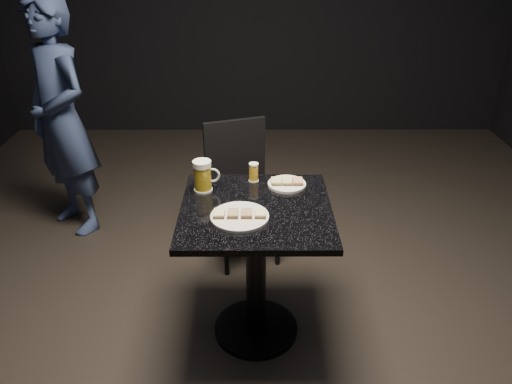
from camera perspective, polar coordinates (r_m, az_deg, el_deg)
floor at (r=2.75m, az=0.00°, el=-15.48°), size 6.00×6.00×0.00m
plate_large at (r=2.22m, az=-1.87°, el=-2.84°), size 0.26×0.26×0.01m
plate_small at (r=2.50m, az=3.55°, el=0.89°), size 0.19×0.19×0.01m
patron at (r=3.52m, az=-21.37°, el=7.70°), size 0.68×0.66×1.58m
table at (r=2.43m, az=0.00°, el=-6.74°), size 0.70×0.70×0.75m
beer_mug at (r=2.43m, az=-6.07°, el=1.85°), size 0.13×0.09×0.16m
beer_tumbler at (r=2.53m, az=-0.27°, el=2.27°), size 0.05×0.05×0.10m
chair at (r=3.10m, az=-1.77°, el=1.14°), size 0.49×0.49×0.87m
canapes_on_plate_large at (r=2.21m, az=-1.88°, el=-2.48°), size 0.23×0.07×0.02m
canapes_on_plate_small at (r=2.49m, az=3.56°, el=1.22°), size 0.16×0.07×0.02m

